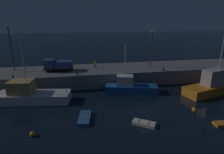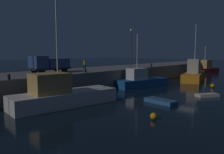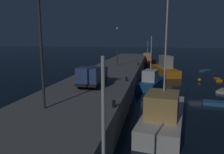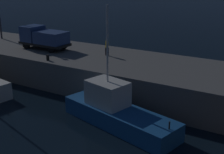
{
  "view_description": "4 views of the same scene",
  "coord_description": "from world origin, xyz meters",
  "px_view_note": "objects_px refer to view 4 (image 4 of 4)",
  "views": [
    {
      "loc": [
        -9.01,
        -22.43,
        12.46
      ],
      "look_at": [
        -2.81,
        12.36,
        1.39
      ],
      "focal_mm": 29.89,
      "sensor_mm": 36.0,
      "label": 1
    },
    {
      "loc": [
        -30.4,
        -12.87,
        5.49
      ],
      "look_at": [
        -0.12,
        13.96,
        1.12
      ],
      "focal_mm": 36.26,
      "sensor_mm": 36.0,
      "label": 2
    },
    {
      "loc": [
        -36.29,
        7.16,
        8.07
      ],
      "look_at": [
        -0.82,
        14.0,
        1.61
      ],
      "focal_mm": 34.95,
      "sensor_mm": 36.0,
      "label": 3
    },
    {
      "loc": [
        9.62,
        -9.9,
        10.18
      ],
      "look_at": [
        -3.89,
        12.37,
        1.6
      ],
      "focal_mm": 49.75,
      "sensor_mm": 36.0,
      "label": 4
    }
  ],
  "objects_px": {
    "utility_truck": "(44,37)",
    "fishing_boat_white": "(116,111)",
    "dockworker": "(107,46)",
    "bollard_central": "(48,58)"
  },
  "relations": [
    {
      "from": "dockworker",
      "to": "bollard_central",
      "type": "xyz_separation_m",
      "value": [
        -3.65,
        -4.35,
        -0.65
      ]
    },
    {
      "from": "utility_truck",
      "to": "fishing_boat_white",
      "type": "bearing_deg",
      "value": -26.98
    },
    {
      "from": "utility_truck",
      "to": "dockworker",
      "type": "xyz_separation_m",
      "value": [
        7.23,
        0.98,
        -0.29
      ]
    },
    {
      "from": "fishing_boat_white",
      "to": "dockworker",
      "type": "bearing_deg",
      "value": 126.11
    },
    {
      "from": "dockworker",
      "to": "fishing_boat_white",
      "type": "bearing_deg",
      "value": -53.89
    },
    {
      "from": "utility_truck",
      "to": "dockworker",
      "type": "height_order",
      "value": "utility_truck"
    },
    {
      "from": "fishing_boat_white",
      "to": "dockworker",
      "type": "distance_m",
      "value": 9.54
    },
    {
      "from": "utility_truck",
      "to": "bollard_central",
      "type": "xyz_separation_m",
      "value": [
        3.58,
        -3.37,
        -0.95
      ]
    },
    {
      "from": "bollard_central",
      "to": "dockworker",
      "type": "bearing_deg",
      "value": 50.0
    },
    {
      "from": "bollard_central",
      "to": "fishing_boat_white",
      "type": "bearing_deg",
      "value": -18.65
    }
  ]
}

